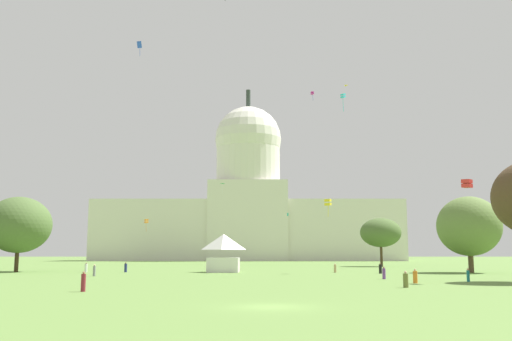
# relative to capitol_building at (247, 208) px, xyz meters

# --- Properties ---
(ground_plane) EXTENTS (800.00, 800.00, 0.00)m
(ground_plane) POSITION_rel_capitol_building_xyz_m (4.11, -189.30, -20.86)
(ground_plane) COLOR olive
(capitol_building) EXTENTS (120.39, 26.73, 69.43)m
(capitol_building) POSITION_rel_capitol_building_xyz_m (0.00, 0.00, 0.00)
(capitol_building) COLOR silver
(capitol_building) RESTS_ON ground_plane
(event_tent) EXTENTS (5.53, 5.60, 6.26)m
(event_tent) POSITION_rel_capitol_building_xyz_m (-2.20, -129.83, -17.60)
(event_tent) COLOR white
(event_tent) RESTS_ON ground_plane
(tree_east_far) EXTENTS (11.45, 11.11, 11.17)m
(tree_east_far) POSITION_rel_capitol_building_xyz_m (32.19, -92.65, -13.07)
(tree_east_far) COLOR #4C3823
(tree_east_far) RESTS_ON ground_plane
(tree_east_near) EXTENTS (11.10, 11.14, 12.25)m
(tree_east_near) POSITION_rel_capitol_building_xyz_m (37.66, -132.71, -13.42)
(tree_east_near) COLOR brown
(tree_east_near) RESTS_ON ground_plane
(tree_west_far) EXTENTS (15.06, 15.30, 12.58)m
(tree_west_far) POSITION_rel_capitol_building_xyz_m (-36.90, -128.73, -13.01)
(tree_west_far) COLOR #42301E
(tree_west_far) RESTS_ON ground_plane
(person_teal_back_right) EXTENTS (0.39, 0.39, 1.48)m
(person_teal_back_right) POSITION_rel_capitol_building_xyz_m (26.80, -160.31, -20.17)
(person_teal_back_right) COLOR #1E757A
(person_teal_back_right) RESTS_ON ground_plane
(person_white_edge_east) EXTENTS (0.53, 0.53, 1.59)m
(person_white_edge_east) POSITION_rel_capitol_building_xyz_m (-24.55, -131.02, -20.14)
(person_white_edge_east) COLOR silver
(person_white_edge_east) RESTS_ON ground_plane
(person_purple_deep_crowd) EXTENTS (0.49, 0.49, 1.52)m
(person_purple_deep_crowd) POSITION_rel_capitol_building_xyz_m (18.82, -154.16, -20.17)
(person_purple_deep_crowd) COLOR #703D93
(person_purple_deep_crowd) RESTS_ON ground_plane
(person_navy_mid_left) EXTENTS (0.53, 0.53, 1.62)m
(person_navy_mid_left) POSITION_rel_capitol_building_xyz_m (-18.27, -130.17, -20.13)
(person_navy_mid_left) COLOR navy
(person_navy_mid_left) RESTS_ON ground_plane
(person_maroon_lawn_far_right) EXTENTS (0.50, 0.50, 1.67)m
(person_maroon_lawn_far_right) POSITION_rel_capitol_building_xyz_m (-11.19, -176.21, -20.09)
(person_maroon_lawn_far_right) COLOR maroon
(person_maroon_lawn_far_right) RESTS_ON ground_plane
(person_grey_near_tree_west) EXTENTS (0.49, 0.49, 1.62)m
(person_grey_near_tree_west) POSITION_rel_capitol_building_xyz_m (-19.01, -145.67, -20.10)
(person_grey_near_tree_west) COLOR gray
(person_grey_near_tree_west) RESTS_ON ground_plane
(person_orange_front_right) EXTENTS (0.63, 0.63, 1.51)m
(person_orange_front_right) POSITION_rel_capitol_building_xyz_m (19.99, -163.55, -20.18)
(person_orange_front_right) COLOR orange
(person_orange_front_right) RESTS_ON ground_plane
(person_black_aisle_center) EXTENTS (0.63, 0.63, 1.60)m
(person_black_aisle_center) POSITION_rel_capitol_building_xyz_m (22.38, -135.95, -20.14)
(person_black_aisle_center) COLOR black
(person_black_aisle_center) RESTS_ON ground_plane
(person_tan_mid_right) EXTENTS (0.49, 0.49, 1.47)m
(person_tan_mid_right) POSITION_rel_capitol_building_xyz_m (15.99, -131.68, -20.20)
(person_tan_mid_right) COLOR tan
(person_tan_mid_right) RESTS_ON ground_plane
(person_olive_lawn_far_left) EXTENTS (0.49, 0.49, 1.53)m
(person_olive_lawn_far_left) POSITION_rel_capitol_building_xyz_m (17.08, -170.78, -20.18)
(person_olive_lawn_far_left) COLOR olive
(person_olive_lawn_far_left) RESTS_ON ground_plane
(kite_cyan_mid) EXTENTS (0.99, 0.99, 3.36)m
(kite_cyan_mid) POSITION_rel_capitol_building_xyz_m (18.89, -125.59, 10.29)
(kite_cyan_mid) COLOR #33BCDB
(kite_yellow_low) EXTENTS (1.22, 1.24, 2.84)m
(kite_yellow_low) POSITION_rel_capitol_building_xyz_m (14.58, -135.17, -9.79)
(kite_yellow_low) COLOR yellow
(kite_green_mid) EXTENTS (1.11, 0.83, 2.72)m
(kite_green_mid) POSITION_rel_capitol_building_xyz_m (-7.11, -51.83, 2.72)
(kite_green_mid) COLOR green
(kite_orange_low) EXTENTS (1.52, 1.52, 4.11)m
(kite_orange_low) POSITION_rel_capitol_building_xyz_m (-33.87, -34.05, -7.18)
(kite_orange_low) COLOR orange
(kite_turquoise_low) EXTENTS (0.35, 0.58, 0.82)m
(kite_turquoise_low) POSITION_rel_capitol_building_xyz_m (11.23, -81.98, -8.13)
(kite_turquoise_low) COLOR teal
(kite_red_low) EXTENTS (1.31, 1.31, 0.93)m
(kite_red_low) POSITION_rel_capitol_building_xyz_m (26.22, -162.95, -10.18)
(kite_red_low) COLOR red
(kite_magenta_high) EXTENTS (1.01, 1.02, 2.78)m
(kite_magenta_high) POSITION_rel_capitol_building_xyz_m (20.34, -58.15, 30.40)
(kite_magenta_high) COLOR #D1339E
(kite_blue_high) EXTENTS (1.03, 0.46, 3.12)m
(kite_blue_high) POSITION_rel_capitol_building_xyz_m (-20.19, -116.27, 23.42)
(kite_blue_high) COLOR blue
(kite_gold_high) EXTENTS (1.43, 1.72, 0.34)m
(kite_gold_high) POSITION_rel_capitol_building_xyz_m (31.81, -48.35, 35.65)
(kite_gold_high) COLOR gold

